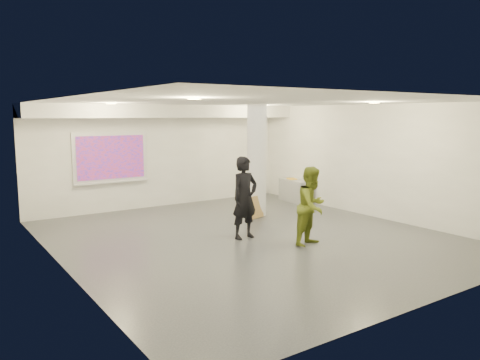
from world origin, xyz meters
TOP-DOWN VIEW (x-y plane):
  - floor at (0.00, 0.00)m, footprint 8.00×9.00m
  - ceiling at (0.00, 0.00)m, footprint 8.00×9.00m
  - wall_back at (0.00, 4.50)m, footprint 8.00×0.01m
  - wall_front at (0.00, -4.50)m, footprint 8.00×0.01m
  - wall_left at (-4.00, 0.00)m, footprint 0.01×9.00m
  - wall_right at (4.00, 0.00)m, footprint 0.01×9.00m
  - soffit_band at (0.00, 3.95)m, footprint 8.00×1.10m
  - downlight_nw at (-2.20, 2.50)m, footprint 0.22×0.22m
  - downlight_ne at (2.20, 2.50)m, footprint 0.22×0.22m
  - downlight_sw at (-2.20, -1.50)m, footprint 0.22×0.22m
  - downlight_se at (2.20, -1.50)m, footprint 0.22×0.22m
  - column at (1.50, 1.80)m, footprint 0.52×0.52m
  - projection_screen at (-1.60, 4.45)m, footprint 2.10×0.13m
  - credenza at (3.72, 2.74)m, footprint 0.61×1.24m
  - papers_stack at (3.77, 2.94)m, footprint 0.33×0.39m
  - postit_pad at (3.69, 2.90)m, footprint 0.32×0.38m
  - cardboard_back at (1.41, 1.79)m, footprint 0.57×0.30m
  - cardboard_front at (1.27, 1.52)m, footprint 0.55×0.30m
  - woman at (-0.14, 0.01)m, footprint 0.70×0.50m
  - man at (0.72, -1.22)m, footprint 0.94×0.82m

SIDE VIEW (x-z plane):
  - floor at x=0.00m, z-range -0.01..0.01m
  - cardboard_back at x=1.41m, z-range 0.00..0.58m
  - cardboard_front at x=1.27m, z-range 0.00..0.58m
  - credenza at x=3.72m, z-range 0.00..0.70m
  - papers_stack at x=3.77m, z-range 0.70..0.72m
  - postit_pad at x=3.69m, z-range 0.70..0.73m
  - man at x=0.72m, z-range 0.00..1.66m
  - woman at x=-0.14m, z-range 0.00..1.82m
  - wall_back at x=0.00m, z-range 0.00..3.00m
  - wall_front at x=0.00m, z-range 0.00..3.00m
  - wall_left at x=-4.00m, z-range 0.00..3.00m
  - wall_right at x=4.00m, z-range 0.00..3.00m
  - column at x=1.50m, z-range 0.00..3.00m
  - projection_screen at x=-1.60m, z-range 0.82..2.24m
  - soffit_band at x=0.00m, z-range 2.64..3.00m
  - downlight_nw at x=-2.20m, z-range 2.97..2.99m
  - downlight_ne at x=2.20m, z-range 2.97..2.99m
  - downlight_sw at x=-2.20m, z-range 2.97..2.99m
  - downlight_se at x=2.20m, z-range 2.97..2.99m
  - ceiling at x=0.00m, z-range 3.00..3.00m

